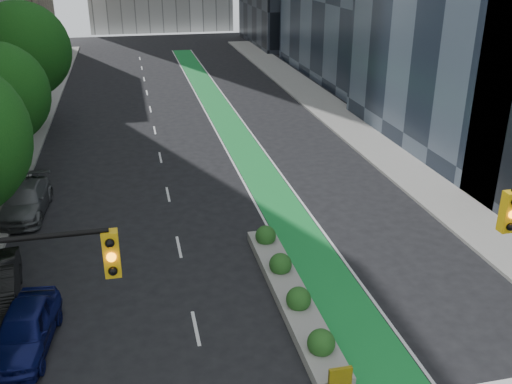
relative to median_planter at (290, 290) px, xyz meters
name	(u,v)px	position (x,y,z in m)	size (l,w,h in m)	color
sidewalk_left	(6,162)	(-13.00, 17.96, -0.30)	(3.60, 90.00, 0.15)	gray
sidewalk_right	(366,137)	(10.60, 17.96, -0.30)	(3.60, 90.00, 0.15)	gray
bike_lane_paint	(229,125)	(1.80, 22.96, -0.37)	(2.20, 70.00, 0.01)	#188937
tree_far	(22,50)	(-12.20, 24.96, 5.32)	(6.60, 6.60, 9.00)	black
median_planter	(290,290)	(0.00, 0.00, 0.00)	(1.20, 10.26, 1.10)	gray
parked_car_left_near	(25,329)	(-9.23, -0.84, 0.36)	(1.72, 4.28, 1.46)	#0D1452
parked_car_left_far	(26,200)	(-10.70, 10.07, 0.34)	(2.00, 4.93, 1.43)	#515355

